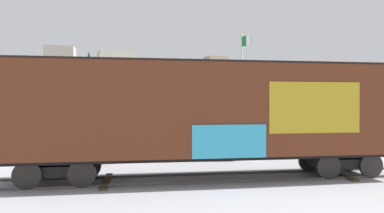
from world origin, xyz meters
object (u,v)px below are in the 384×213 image
(freight_car, at_px, (208,112))
(parked_car_white, at_px, (197,142))
(parked_car_green, at_px, (293,140))
(parked_car_red, at_px, (71,144))
(flagpole, at_px, (243,74))

(freight_car, xyz_separation_m, parked_car_white, (0.58, 4.79, -1.64))
(freight_car, relative_size, parked_car_green, 3.42)
(freight_car, bearing_deg, parked_car_red, 138.04)
(parked_car_red, relative_size, parked_car_green, 0.99)
(flagpole, relative_size, parked_car_green, 1.81)
(parked_car_white, bearing_deg, flagpole, 54.43)
(parked_car_green, bearing_deg, parked_car_white, 179.62)
(freight_car, height_order, parked_car_green, freight_car)
(parked_car_green, bearing_deg, parked_car_red, 178.75)
(freight_car, relative_size, parked_car_white, 3.35)
(freight_car, height_order, flagpole, flagpole)
(freight_car, distance_m, parked_car_red, 7.67)
(flagpole, bearing_deg, freight_car, -115.12)
(flagpole, xyz_separation_m, parked_car_white, (-4.85, -6.79, -4.10))
(flagpole, bearing_deg, parked_car_red, -149.15)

